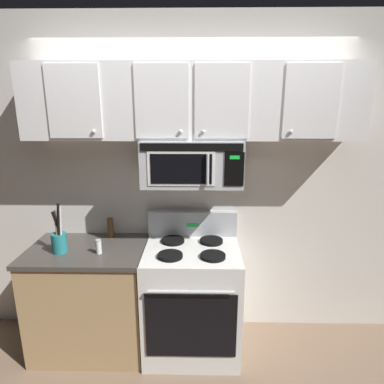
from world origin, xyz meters
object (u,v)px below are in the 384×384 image
stove_range (192,297)px  pepper_mill (110,228)px  utensil_crock_teal (59,239)px  salt_shaker (99,247)px  over_range_microwave (192,162)px

stove_range → pepper_mill: size_ratio=6.59×
utensil_crock_teal → salt_shaker: 0.31m
pepper_mill → utensil_crock_teal: bearing=-136.1°
salt_shaker → utensil_crock_teal: bearing=176.7°
stove_range → pepper_mill: (-0.70, 0.23, 0.52)m
over_range_microwave → utensil_crock_teal: 1.18m
salt_shaker → pepper_mill: pepper_mill is taller
pepper_mill → stove_range: bearing=-18.2°
over_range_microwave → utensil_crock_teal: over_range_microwave is taller
utensil_crock_teal → stove_range: bearing=4.1°
over_range_microwave → salt_shaker: bearing=-163.8°
over_range_microwave → salt_shaker: (-0.71, -0.21, -0.62)m
stove_range → utensil_crock_teal: (-1.02, -0.07, 0.54)m
over_range_microwave → utensil_crock_teal: size_ratio=1.93×
stove_range → pepper_mill: bearing=161.8°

